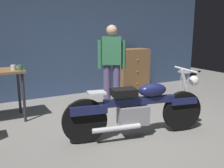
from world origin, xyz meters
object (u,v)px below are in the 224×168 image
at_px(person_standing, 112,62).
at_px(mug_green_speckled, 20,68).
at_px(shop_stool, 185,77).
at_px(mug_white_ceramic, 13,68).
at_px(motorcycle, 138,108).
at_px(wooden_dresser, 132,70).

bearing_deg(person_standing, mug_green_speckled, 31.86).
distance_m(person_standing, shop_stool, 1.83).
xyz_separation_m(mug_white_ceramic, mug_green_speckled, (0.09, -0.09, 0.00)).
bearing_deg(mug_green_speckled, motorcycle, -47.13).
distance_m(shop_stool, wooden_dresser, 1.35).
bearing_deg(mug_white_ceramic, shop_stool, -5.53).
height_order(mug_white_ceramic, mug_green_speckled, mug_green_speckled).
height_order(wooden_dresser, mug_green_speckled, wooden_dresser).
xyz_separation_m(shop_stool, wooden_dresser, (-0.67, 1.17, 0.05)).
bearing_deg(person_standing, shop_stool, -159.52).
height_order(person_standing, shop_stool, person_standing).
distance_m(mug_white_ceramic, mug_green_speckled, 0.13).
xyz_separation_m(person_standing, mug_green_speckled, (-1.79, -0.05, 0.02)).
height_order(motorcycle, wooden_dresser, wooden_dresser).
height_order(person_standing, mug_white_ceramic, person_standing).
distance_m(motorcycle, wooden_dresser, 2.83).
relative_size(shop_stool, wooden_dresser, 0.58).
bearing_deg(mug_green_speckled, wooden_dresser, 17.70).
xyz_separation_m(shop_stool, mug_green_speckled, (-3.54, 0.26, 0.45)).
bearing_deg(motorcycle, shop_stool, 41.67).
relative_size(person_standing, shop_stool, 2.61).
bearing_deg(mug_green_speckled, shop_stool, -4.18).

